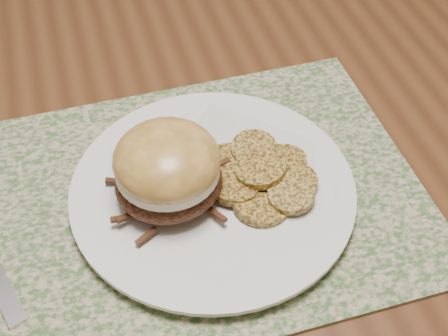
{
  "coord_description": "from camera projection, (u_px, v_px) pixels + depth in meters",
  "views": [
    {
      "loc": [
        0.06,
        -0.61,
        1.23
      ],
      "look_at": [
        0.18,
        -0.22,
        0.79
      ],
      "focal_mm": 50.0,
      "sensor_mm": 36.0,
      "label": 1
    }
  ],
  "objects": [
    {
      "name": "roasted_potatoes",
      "position": [
        262.0,
        176.0,
        0.6
      ],
      "size": [
        0.11,
        0.13,
        0.03
      ],
      "color": "#AF8733",
      "rests_on": "dinner_plate"
    },
    {
      "name": "placemat",
      "position": [
        192.0,
        198.0,
        0.61
      ],
      "size": [
        0.45,
        0.33,
        0.0
      ],
      "primitive_type": "cube",
      "color": "#3F5F31",
      "rests_on": "dining_table"
    },
    {
      "name": "dinner_plate",
      "position": [
        213.0,
        192.0,
        0.61
      ],
      "size": [
        0.26,
        0.26,
        0.02
      ],
      "primitive_type": "cylinder",
      "color": "white",
      "rests_on": "placemat"
    },
    {
      "name": "pork_sandwich",
      "position": [
        168.0,
        169.0,
        0.57
      ],
      "size": [
        0.12,
        0.11,
        0.08
      ],
      "rotation": [
        0.0,
        0.0,
        0.19
      ],
      "color": "black",
      "rests_on": "dinner_plate"
    },
    {
      "name": "dining_table",
      "position": [
        40.0,
        135.0,
        0.79
      ],
      "size": [
        1.5,
        0.9,
        0.75
      ],
      "color": "#5A321A",
      "rests_on": "ground"
    }
  ]
}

